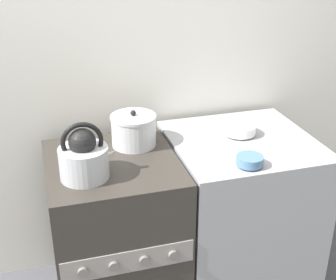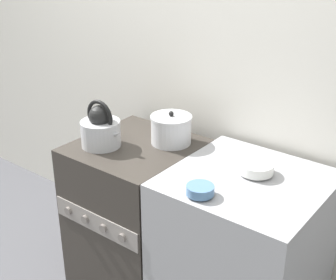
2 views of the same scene
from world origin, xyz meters
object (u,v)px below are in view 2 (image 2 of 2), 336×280
Objects in this scene: stove at (137,213)px; small_ceramic_bowl at (200,190)px; enamel_bowl at (256,168)px; cooking_pot at (171,129)px; kettle at (101,129)px.

small_ceramic_bowl is at bearing -21.90° from stove.
stove is at bearing -172.50° from enamel_bowl.
stove is at bearing -133.86° from cooking_pot.
kettle reaches higher than enamel_bowl.
kettle is 0.72m from small_ceramic_bowl.
kettle is at bearing -136.52° from cooking_pot.
cooking_pot is 0.58m from small_ceramic_bowl.
small_ceramic_bowl is at bearing -40.22° from cooking_pot.
kettle is at bearing 170.57° from small_ceramic_bowl.
stove is 7.04× the size of small_ceramic_bowl.
kettle is 2.12× the size of small_ceramic_bowl.
cooking_pot is 0.54m from enamel_bowl.
enamel_bowl reaches higher than stove.
enamel_bowl is (0.67, 0.09, 0.47)m from stove.
enamel_bowl is at bearing 7.50° from stove.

